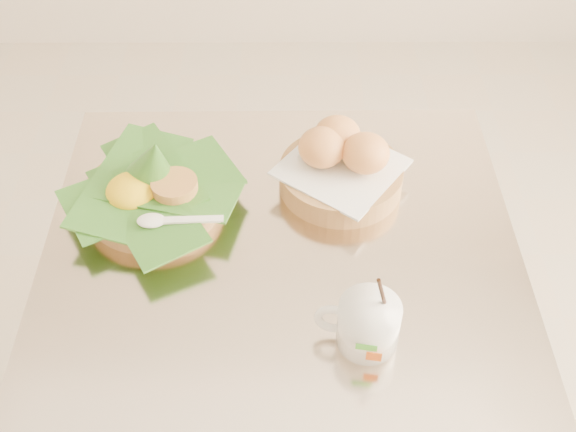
{
  "coord_description": "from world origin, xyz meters",
  "views": [
    {
      "loc": [
        0.17,
        -0.7,
        1.53
      ],
      "look_at": [
        0.17,
        0.01,
        0.82
      ],
      "focal_mm": 45.0,
      "sensor_mm": 36.0,
      "label": 1
    }
  ],
  "objects_px": {
    "bread_basket": "(341,165)",
    "coffee_mug": "(367,323)",
    "rice_basket": "(152,188)",
    "cafe_table": "(282,345)"
  },
  "relations": [
    {
      "from": "bread_basket",
      "to": "coffee_mug",
      "type": "height_order",
      "value": "coffee_mug"
    },
    {
      "from": "rice_basket",
      "to": "coffee_mug",
      "type": "xyz_separation_m",
      "value": [
        0.31,
        -0.25,
        0.0
      ]
    },
    {
      "from": "coffee_mug",
      "to": "rice_basket",
      "type": "bearing_deg",
      "value": 140.3
    },
    {
      "from": "cafe_table",
      "to": "bread_basket",
      "type": "distance_m",
      "value": 0.32
    },
    {
      "from": "cafe_table",
      "to": "coffee_mug",
      "type": "height_order",
      "value": "coffee_mug"
    },
    {
      "from": "cafe_table",
      "to": "bread_basket",
      "type": "relative_size",
      "value": 3.24
    },
    {
      "from": "rice_basket",
      "to": "bread_basket",
      "type": "relative_size",
      "value": 1.14
    },
    {
      "from": "bread_basket",
      "to": "coffee_mug",
      "type": "distance_m",
      "value": 0.3
    },
    {
      "from": "cafe_table",
      "to": "coffee_mug",
      "type": "distance_m",
      "value": 0.32
    },
    {
      "from": "cafe_table",
      "to": "coffee_mug",
      "type": "xyz_separation_m",
      "value": [
        0.11,
        -0.15,
        0.26
      ]
    }
  ]
}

